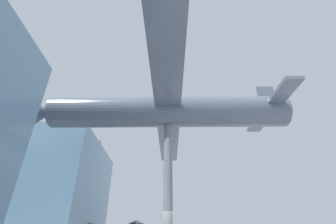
% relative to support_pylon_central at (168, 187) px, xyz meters
% --- Properties ---
extents(glass_pavilion_right, '(11.22, 11.43, 9.72)m').
position_rel_support_pylon_central_xyz_m(glass_pavilion_right, '(8.84, 11.88, 0.86)').
color(glass_pavilion_right, '#60849E').
rests_on(glass_pavilion_right, ground_plane).
extents(support_pylon_central, '(0.51, 0.51, 7.42)m').
position_rel_support_pylon_central_xyz_m(support_pylon_central, '(0.00, 0.00, 0.00)').
color(support_pylon_central, slate).
rests_on(support_pylon_central, ground_plane).
extents(suspended_airplane, '(21.22, 16.81, 2.88)m').
position_rel_support_pylon_central_xyz_m(suspended_airplane, '(0.01, 0.33, 4.71)').
color(suspended_airplane, '#4C5666').
rests_on(suspended_airplane, support_pylon_central).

